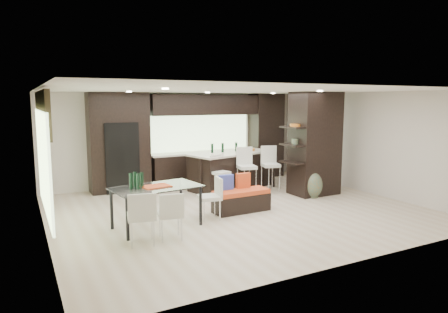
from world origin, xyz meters
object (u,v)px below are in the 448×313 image
chair_far (142,220)px  floor_vase (313,172)px  kitchen_island (231,170)px  stool_mid (247,176)px  stool_right (271,173)px  bench (241,201)px  dining_table (157,207)px  stool_left (221,180)px  chair_end (209,200)px  chair_near (170,217)px

chair_far → floor_vase: bearing=26.4°
kitchen_island → stool_mid: bearing=-104.7°
stool_right → kitchen_island: bearing=147.7°
bench → chair_far: bearing=-160.2°
chair_far → kitchen_island: bearing=54.3°
dining_table → stool_right: bearing=14.9°
kitchen_island → dining_table: bearing=-155.5°
stool_left → chair_end: (-1.09, -1.62, -0.03)m
bench → stool_left: bearing=80.5°
dining_table → chair_end: same height
stool_right → bench: 2.23m
stool_left → chair_far: stool_left is taller
stool_right → chair_far: bearing=-135.0°
stool_mid → chair_far: size_ratio=1.16×
stool_mid → chair_near: 3.82m
dining_table → stool_mid: bearing=19.9°
chair_end → stool_mid: bearing=-40.4°
floor_vase → dining_table: size_ratio=0.78×
chair_near → dining_table: bearing=101.7°
floor_vase → chair_end: size_ratio=1.62×
kitchen_island → stool_right: kitchen_island is taller
chair_near → chair_far: size_ratio=0.93×
stool_mid → chair_near: stool_mid is taller
stool_mid → bench: (-0.97, -1.39, -0.26)m
chair_near → chair_end: 1.38m
kitchen_island → chair_near: size_ratio=3.10×
stool_left → stool_right: (1.53, -0.03, 0.06)m
stool_right → chair_end: size_ratio=1.23×
stool_mid → stool_right: bearing=11.4°
stool_right → stool_left: bearing=-165.1°
chair_far → chair_end: 1.85m
stool_right → chair_end: bearing=-132.8°
chair_near → stool_left: bearing=58.6°
stool_mid → bench: bearing=-113.6°
stool_right → chair_end: stool_right is taller
stool_left → chair_near: stool_left is taller
kitchen_island → stool_mid: kitchen_island is taller
kitchen_island → chair_far: 4.79m
dining_table → chair_far: size_ratio=1.95×
floor_vase → chair_end: bearing=-171.5°
stool_mid → stool_right: stool_mid is taller
floor_vase → chair_end: floor_vase is taller
floor_vase → chair_near: (-4.32, -1.25, -0.26)m
floor_vase → dining_table: (-4.32, -0.48, -0.25)m
bench → chair_near: chair_near is taller
kitchen_island → chair_end: 3.07m
dining_table → chair_end: bearing=-8.0°
stool_right → chair_far: size_ratio=1.15×
stool_left → chair_end: stool_left is taller
kitchen_island → chair_end: kitchen_island is taller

